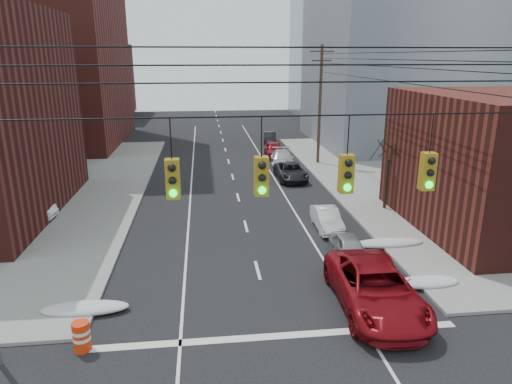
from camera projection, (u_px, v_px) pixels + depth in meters
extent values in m
cube|color=#4B1A16|center=(60.00, 81.00, 76.55)|extent=(22.00, 18.00, 12.00)
cube|color=gray|center=(417.00, 33.00, 51.50)|extent=(22.00, 20.00, 25.00)
cube|color=gray|center=(358.00, 50.00, 76.90)|extent=(20.00, 18.00, 22.00)
cylinder|color=#473323|center=(320.00, 106.00, 42.49)|extent=(0.28, 0.28, 11.00)
cube|color=#473323|center=(322.00, 51.00, 41.08)|extent=(2.20, 0.12, 0.12)
cube|color=#473323|center=(322.00, 61.00, 41.31)|extent=(1.80, 0.12, 0.12)
cylinder|color=black|center=(302.00, 116.00, 11.15)|extent=(17.00, 0.04, 0.04)
cylinder|color=black|center=(171.00, 139.00, 10.94)|extent=(0.03, 0.03, 1.00)
cube|color=olive|center=(173.00, 179.00, 11.22)|extent=(0.35, 0.30, 1.00)
sphere|color=black|center=(172.00, 168.00, 10.97)|extent=(0.20, 0.20, 0.20)
sphere|color=black|center=(172.00, 181.00, 11.06)|extent=(0.20, 0.20, 0.20)
sphere|color=#0CE526|center=(173.00, 193.00, 11.15)|extent=(0.20, 0.20, 0.20)
cylinder|color=black|center=(261.00, 137.00, 11.18)|extent=(0.03, 0.03, 1.00)
cube|color=olive|center=(261.00, 176.00, 11.47)|extent=(0.35, 0.30, 1.00)
sphere|color=black|center=(262.00, 165.00, 11.21)|extent=(0.20, 0.20, 0.20)
sphere|color=black|center=(262.00, 178.00, 11.31)|extent=(0.20, 0.20, 0.20)
sphere|color=#0CE526|center=(262.00, 190.00, 11.40)|extent=(0.20, 0.20, 0.20)
cylinder|color=black|center=(348.00, 135.00, 11.43)|extent=(0.03, 0.03, 1.00)
cube|color=olive|center=(346.00, 174.00, 11.71)|extent=(0.35, 0.30, 1.00)
sphere|color=black|center=(349.00, 163.00, 11.46)|extent=(0.20, 0.20, 0.20)
sphere|color=black|center=(348.00, 175.00, 11.55)|extent=(0.20, 0.20, 0.20)
sphere|color=#0CE526|center=(347.00, 187.00, 11.64)|extent=(0.20, 0.20, 0.20)
cylinder|color=black|center=(432.00, 133.00, 11.67)|extent=(0.03, 0.03, 1.00)
cube|color=olive|center=(427.00, 171.00, 11.96)|extent=(0.35, 0.30, 1.00)
sphere|color=black|center=(432.00, 161.00, 11.71)|extent=(0.20, 0.20, 0.20)
sphere|color=black|center=(431.00, 173.00, 11.80)|extent=(0.20, 0.20, 0.20)
sphere|color=#0CE526|center=(429.00, 185.00, 11.89)|extent=(0.20, 0.20, 0.20)
cylinder|color=black|center=(386.00, 185.00, 30.36)|extent=(0.20, 0.20, 3.50)
cylinder|color=black|center=(394.00, 150.00, 29.85)|extent=(0.27, 0.82, 1.19)
cylinder|color=black|center=(389.00, 148.00, 30.24)|extent=(1.17, 0.54, 1.38)
cylinder|color=black|center=(379.00, 147.00, 30.32)|extent=(1.44, 1.00, 1.48)
cylinder|color=black|center=(383.00, 151.00, 29.71)|extent=(0.17, 0.84, 1.19)
cylinder|color=black|center=(385.00, 151.00, 29.22)|extent=(0.82, 0.99, 1.40)
cylinder|color=black|center=(395.00, 152.00, 28.86)|extent=(1.74, 0.21, 1.43)
cylinder|color=black|center=(395.00, 151.00, 29.52)|extent=(0.48, 0.73, 1.20)
ellipsoid|color=silver|center=(85.00, 308.00, 18.44)|extent=(3.50, 1.08, 0.42)
ellipsoid|color=silver|center=(427.00, 282.00, 20.57)|extent=(3.00, 1.08, 0.42)
ellipsoid|color=silver|center=(388.00, 243.00, 24.85)|extent=(4.00, 1.08, 0.42)
imported|color=maroon|center=(375.00, 288.00, 18.60)|extent=(3.26, 6.66, 1.82)
imported|color=#A3A3A7|center=(349.00, 248.00, 23.22)|extent=(1.48, 3.61, 1.22)
imported|color=silver|center=(327.00, 219.00, 27.33)|extent=(1.44, 3.86, 1.26)
imported|color=black|center=(291.00, 172.00, 38.24)|extent=(2.32, 4.98, 1.38)
imported|color=#B4B3B9|center=(282.00, 159.00, 42.61)|extent=(2.66, 5.36, 1.50)
imported|color=maroon|center=(274.00, 149.00, 47.10)|extent=(1.91, 4.46, 1.50)
imported|color=black|center=(270.00, 138.00, 54.23)|extent=(1.82, 4.12, 1.32)
imported|color=white|center=(19.00, 210.00, 28.29)|extent=(4.33, 1.70, 1.40)
imported|color=#AFAFB4|center=(32.00, 187.00, 33.44)|extent=(4.70, 2.22, 1.30)
cylinder|color=red|center=(82.00, 336.00, 16.02)|extent=(0.65, 0.65, 1.09)
cylinder|color=white|center=(81.00, 331.00, 15.95)|extent=(0.67, 0.67, 0.13)
cylinder|color=white|center=(82.00, 338.00, 16.03)|extent=(0.67, 0.67, 0.13)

